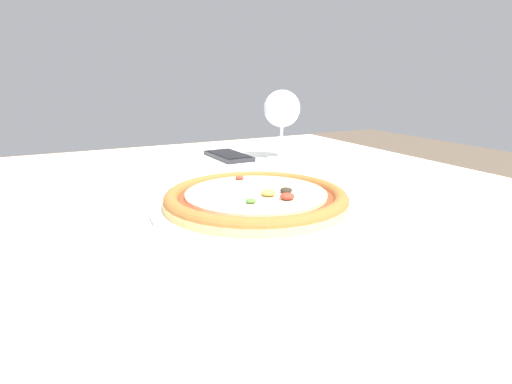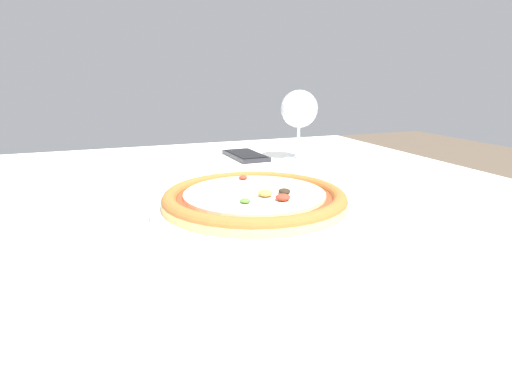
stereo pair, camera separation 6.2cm
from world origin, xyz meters
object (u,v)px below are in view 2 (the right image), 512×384
Objects in this scene: dining_table at (106,256)px; wine_glass_far_left at (300,110)px; pizza_plate at (256,201)px; cell_phone at (246,155)px.

dining_table is 9.31× the size of wine_glass_far_left.
pizza_plate is at bearing -20.53° from dining_table.
dining_table is 0.47m from cell_phone.
pizza_plate is at bearing -125.46° from wine_glass_far_left.
pizza_plate is at bearing -107.80° from cell_phone.
wine_glass_far_left is at bearing -33.43° from cell_phone.
pizza_plate reaches higher than cell_phone.
wine_glass_far_left is (0.45, 0.25, 0.18)m from dining_table.
wine_glass_far_left is (0.23, 0.33, 0.10)m from pizza_plate.
cell_phone reaches higher than dining_table.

